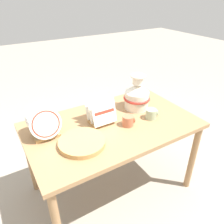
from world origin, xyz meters
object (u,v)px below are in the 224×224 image
dish_rack_square_plates (101,114)px  mug_sage_glaze (152,114)px  wicker_charger_stack (82,142)px  dish_rack_round_plates (44,124)px  mug_terracotta_glaze (128,121)px  ceramic_vase (137,95)px

dish_rack_square_plates → mug_sage_glaze: size_ratio=2.25×
wicker_charger_stack → mug_sage_glaze: (0.66, 0.02, 0.03)m
dish_rack_square_plates → wicker_charger_stack: 0.33m
dish_rack_square_plates → mug_sage_glaze: (0.40, -0.17, -0.04)m
wicker_charger_stack → mug_sage_glaze: 0.66m
dish_rack_round_plates → mug_terracotta_glaze: bearing=-17.9°
dish_rack_square_plates → wicker_charger_stack: dish_rack_square_plates is taller
wicker_charger_stack → mug_sage_glaze: bearing=2.0°
ceramic_vase → wicker_charger_stack: size_ratio=0.96×
wicker_charger_stack → mug_terracotta_glaze: mug_terracotta_glaze is taller
ceramic_vase → mug_sage_glaze: (-0.00, -0.22, -0.09)m
wicker_charger_stack → ceramic_vase: bearing=19.9°
dish_rack_square_plates → mug_terracotta_glaze: 0.23m
dish_rack_round_plates → mug_sage_glaze: dish_rack_round_plates is taller
dish_rack_square_plates → wicker_charger_stack: bearing=-143.0°
dish_rack_round_plates → mug_terracotta_glaze: (0.61, -0.20, -0.07)m
ceramic_vase → dish_rack_round_plates: 0.85m
ceramic_vase → mug_terracotta_glaze: bearing=-138.8°
mug_sage_glaze → dish_rack_round_plates: bearing=166.0°
dish_rack_round_plates → wicker_charger_stack: 0.31m
mug_terracotta_glaze → mug_sage_glaze: 0.23m
dish_rack_round_plates → mug_sage_glaze: size_ratio=2.50×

